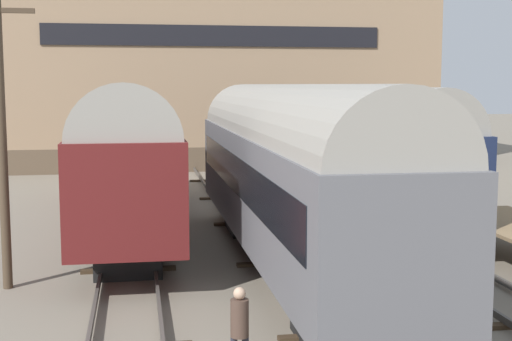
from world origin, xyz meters
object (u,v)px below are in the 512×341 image
object	(u,v)px
train_car_maroon	(129,146)
utility_pole	(1,127)
train_car_grey	(288,166)
train_car_navy	(347,141)
person_worker	(240,325)

from	to	relation	value
train_car_maroon	utility_pole	bearing A→B (deg)	-112.76
train_car_grey	train_car_navy	bearing A→B (deg)	64.07
utility_pole	person_worker	bearing A→B (deg)	-52.89
train_car_navy	utility_pole	world-z (taller)	utility_pole
train_car_grey	utility_pole	size ratio (longest dim) A/B	2.22
train_car_maroon	person_worker	bearing A→B (deg)	-81.79
train_car_navy	train_car_grey	bearing A→B (deg)	-115.93
person_worker	utility_pole	size ratio (longest dim) A/B	0.21
train_car_maroon	train_car_grey	xyz separation A→B (m)	(4.32, -6.84, -0.01)
train_car_maroon	train_car_navy	distance (m)	8.88
train_car_grey	train_car_maroon	bearing A→B (deg)	122.29
train_car_navy	person_worker	distance (m)	17.27
utility_pole	train_car_navy	bearing A→B (deg)	38.36
train_car_navy	train_car_maroon	bearing A→B (deg)	-166.66
person_worker	utility_pole	bearing A→B (deg)	127.11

